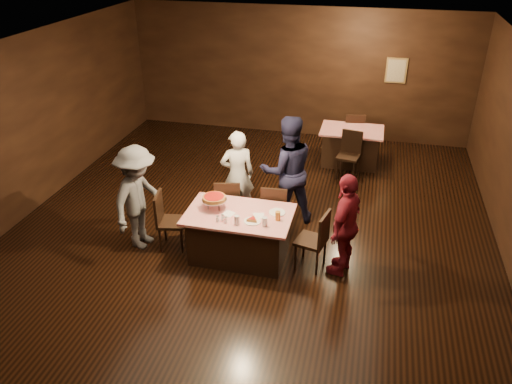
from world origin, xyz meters
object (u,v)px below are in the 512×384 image
Objects in this scene: diner_white_jacket at (237,175)px; main_table at (239,235)px; chair_far_left at (228,203)px; chair_far_right at (275,209)px; chair_end_right at (311,239)px; glass_amber at (278,216)px; diner_navy_hoodie at (287,170)px; diner_grey_knit at (138,198)px; pizza_stand at (214,198)px; glass_front_left at (237,220)px; diner_red_shirt at (346,225)px; chair_back_near at (348,156)px; chair_back_far at (353,132)px; back_table at (351,146)px; plate_empty at (277,212)px; glass_front_right at (265,222)px; chair_end_left at (172,221)px.

main_table is at bearing 82.73° from diner_white_jacket.
chair_far_right is at bearing 166.59° from chair_far_left.
glass_amber is at bearing -71.27° from chair_end_right.
diner_navy_hoodie is 2.47m from diner_grey_knit.
chair_far_left and chair_end_right have the same top height.
glass_front_left is at bearing -37.87° from pizza_stand.
diner_white_jacket is at bearing -105.06° from diner_red_shirt.
chair_end_right is at bearing -72.59° from diner_red_shirt.
diner_white_jacket is at bearing -35.87° from diner_grey_knit.
main_table is 1.00× the size of diner_white_jacket.
main_table is at bearing -76.98° from chair_end_right.
chair_far_right and chair_end_right have the same top height.
chair_back_far is at bearing 100.54° from chair_back_near.
chair_end_right is at bearing -94.48° from back_table.
diner_white_jacket is at bearing 105.29° from glass_front_left.
diner_navy_hoodie is 7.65× the size of plate_empty.
diner_red_shirt is (1.08, -1.23, -0.16)m from diner_navy_hoodie.
plate_empty is (-1.03, 0.14, -0.02)m from diner_red_shirt.
chair_back_near is at bearing 76.01° from glass_amber.
pizza_stand is 1.01m from glass_amber.
glass_front_right is at bearing 63.87° from diner_navy_hoodie.
pizza_stand reaches higher than glass_front_left.
chair_end_left is 6.79× the size of glass_front_right.
chair_far_left is 6.79× the size of glass_front_right.
chair_far_left is 1.00× the size of chair_end_right.
chair_far_left is 1.00× the size of chair_far_right.
glass_front_right is (-0.95, -4.73, 0.37)m from chair_back_far.
chair_end_right reaches higher than glass_amber.
main_table is at bearing 43.86° from diner_navy_hoodie.
diner_grey_knit is at bearing -175.06° from pizza_stand.
glass_amber is at bearing -80.94° from diner_grey_knit.
back_table is at bearing 70.09° from main_table.
back_table is 2.84m from diner_navy_hoodie.
diner_navy_hoodie is (1.60, 1.24, 0.48)m from chair_end_left.
glass_amber is (-0.98, -0.06, 0.04)m from diner_red_shirt.
glass_front_left is at bearing -62.14° from diner_red_shirt.
chair_end_left is at bearing 165.38° from glass_front_left.
diner_white_jacket is at bearing 127.60° from glass_amber.
back_table is 4.27m from pizza_stand.
main_table is at bearing -7.13° from pizza_stand.
back_table is at bearing 76.99° from glass_front_right.
back_table is 0.81× the size of diner_red_shirt.
chair_back_far is 0.60× the size of diner_white_jacket.
glass_front_left is 1.00× the size of glass_amber.
chair_end_left reaches higher than glass_amber.
chair_far_right is 1.43m from diner_red_shirt.
chair_back_far is 6.79× the size of glass_front_left.
chair_end_right reaches higher than main_table.
diner_navy_hoodie reaches higher than glass_front_left.
chair_back_near is 2.50× the size of pizza_stand.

